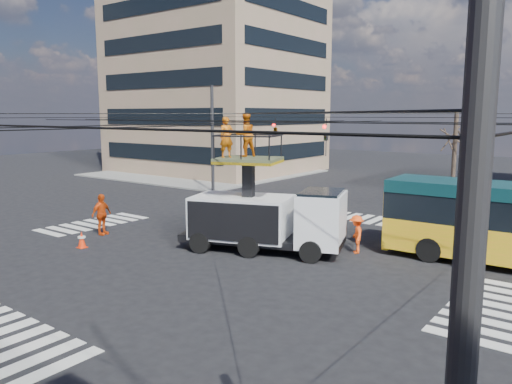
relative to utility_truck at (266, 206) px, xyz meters
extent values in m
plane|color=black|center=(-0.65, -1.21, -1.99)|extent=(120.00, 120.00, 0.00)
cube|color=slate|center=(-21.65, 19.79, -1.93)|extent=(18.00, 18.00, 0.12)
cube|color=#927F5D|center=(-22.65, 22.79, 13.01)|extent=(18.00, 16.00, 30.00)
cube|color=black|center=(-22.65, 14.79, 0.35)|extent=(15.30, 0.12, 1.50)
cube|color=black|center=(-13.65, 22.79, 0.35)|extent=(0.12, 13.60, 1.50)
cube|color=black|center=(-22.65, 14.79, 3.68)|extent=(15.30, 0.12, 1.50)
cube|color=black|center=(-13.65, 22.79, 3.68)|extent=(0.12, 13.60, 1.50)
cube|color=black|center=(-22.65, 14.79, 7.01)|extent=(15.30, 0.12, 1.50)
cube|color=black|center=(-13.65, 22.79, 7.01)|extent=(0.12, 13.60, 1.50)
cube|color=black|center=(-22.65, 14.79, 10.35)|extent=(15.30, 0.12, 1.50)
cube|color=black|center=(-13.65, 22.79, 10.35)|extent=(0.12, 13.60, 1.50)
cube|color=black|center=(-22.65, 14.79, 13.68)|extent=(15.30, 0.12, 1.50)
cube|color=black|center=(-13.65, 22.79, 13.68)|extent=(0.12, 13.60, 1.50)
cylinder|color=#2D2D30|center=(-12.65, 10.79, 2.01)|extent=(0.24, 0.24, 8.00)
cylinder|color=#2D2D30|center=(11.35, -13.21, 2.01)|extent=(0.24, 0.24, 8.00)
cylinder|color=black|center=(-0.65, 10.79, 3.71)|extent=(24.00, 0.03, 0.03)
cylinder|color=black|center=(-12.65, -1.21, 3.71)|extent=(0.03, 24.00, 0.03)
cylinder|color=black|center=(-0.65, -1.21, 3.91)|extent=(24.02, 24.02, 0.03)
cylinder|color=black|center=(-0.65, -1.21, 3.91)|extent=(24.02, 24.02, 0.03)
cylinder|color=black|center=(-0.65, -2.41, 3.61)|extent=(24.00, 0.03, 0.03)
cylinder|color=black|center=(-0.65, -0.01, 3.61)|extent=(24.00, 0.03, 0.03)
cylinder|color=black|center=(-1.85, -1.21, 3.51)|extent=(0.03, 24.00, 0.03)
cylinder|color=black|center=(0.55, -1.21, 3.51)|extent=(0.03, 24.00, 0.03)
imported|color=black|center=(1.85, 1.79, 3.11)|extent=(0.16, 0.20, 1.00)
imported|color=black|center=(-2.15, 3.79, 3.36)|extent=(0.26, 1.24, 0.50)
cylinder|color=#382B21|center=(4.35, 12.29, 1.01)|extent=(0.24, 0.24, 6.00)
cube|color=black|center=(-0.18, -0.07, -1.44)|extent=(7.33, 4.37, 0.30)
cube|color=white|center=(2.28, 0.78, -0.44)|extent=(2.49, 2.86, 2.20)
cube|color=black|center=(2.28, 0.78, 0.36)|extent=(2.26, 2.70, 0.80)
cube|color=white|center=(-1.03, -0.36, -0.54)|extent=(4.79, 3.74, 1.80)
cylinder|color=black|center=(2.47, -0.37, -1.54)|extent=(0.96, 0.62, 0.90)
cylinder|color=black|center=(1.71, 1.80, -1.54)|extent=(0.96, 0.62, 0.90)
cylinder|color=black|center=(0.01, -1.22, -1.54)|extent=(0.96, 0.62, 0.90)
cylinder|color=black|center=(-0.74, 0.95, -1.54)|extent=(0.96, 0.62, 0.90)
cylinder|color=black|center=(-2.07, -1.94, -1.54)|extent=(0.96, 0.62, 0.90)
cylinder|color=black|center=(-2.82, 0.23, -1.54)|extent=(0.96, 0.62, 0.90)
cube|color=black|center=(-0.75, -0.27, 0.71)|extent=(0.57, 0.57, 2.58)
cube|color=#3F492B|center=(-0.75, -0.27, 2.00)|extent=(3.14, 2.83, 0.12)
cube|color=yellow|center=(-0.75, -0.27, 1.88)|extent=(3.14, 2.83, 0.12)
imported|color=#D2640D|center=(-1.52, -0.79, 2.92)|extent=(0.65, 0.75, 1.73)
imported|color=#D2640D|center=(-1.13, 0.02, 3.00)|extent=(1.05, 1.14, 1.89)
cube|color=gold|center=(4.34, 3.68, -0.39)|extent=(0.33, 2.48, 2.80)
cube|color=black|center=(4.29, 3.68, -1.54)|extent=(0.24, 2.60, 0.30)
cube|color=gold|center=(4.44, 3.69, 0.86)|extent=(0.15, 1.60, 0.35)
cylinder|color=black|center=(6.21, 2.56, -1.49)|extent=(1.01, 0.33, 1.00)
cylinder|color=black|center=(6.14, 4.92, -1.49)|extent=(1.01, 0.33, 1.00)
cone|color=#F92F0A|center=(-6.86, -4.49, -1.61)|extent=(0.36, 0.36, 0.75)
imported|color=#DB460D|center=(-8.19, -2.45, -0.97)|extent=(0.65, 1.25, 2.03)
imported|color=#FF4810|center=(3.29, 2.02, -1.16)|extent=(1.09, 1.22, 1.64)
camera|label=1|loc=(12.25, -17.13, 3.89)|focal=35.00mm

